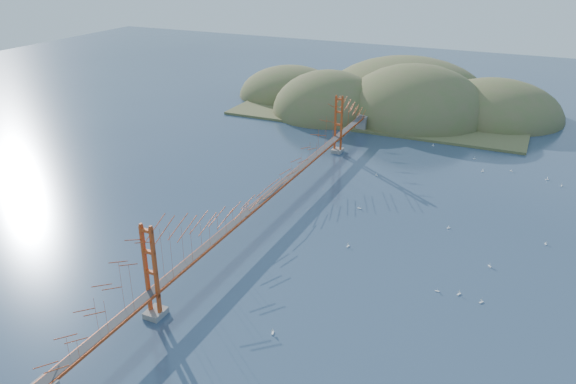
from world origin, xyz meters
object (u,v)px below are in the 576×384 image
at_px(sailboat_1, 490,266).
at_px(sailboat_0, 348,246).
at_px(bridge, 272,170).
at_px(sailboat_2, 437,291).

xyz_separation_m(sailboat_1, sailboat_0, (-18.70, -2.81, 0.01)).
bearing_deg(sailboat_0, sailboat_1, 8.53).
distance_m(bridge, sailboat_1, 34.30).
bearing_deg(sailboat_1, sailboat_0, -171.47).
bearing_deg(bridge, sailboat_2, -22.62).
distance_m(sailboat_1, sailboat_0, 18.91).
xyz_separation_m(bridge, sailboat_1, (33.46, -3.11, -6.86)).
relative_size(sailboat_1, sailboat_0, 0.94).
height_order(bridge, sailboat_1, bridge).
distance_m(bridge, sailboat_0, 17.32).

